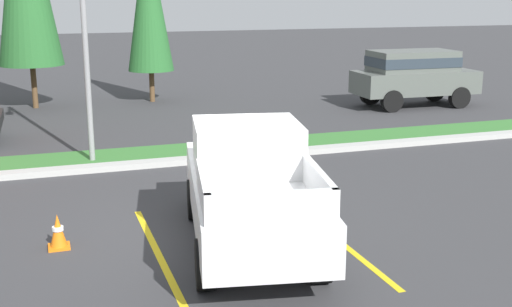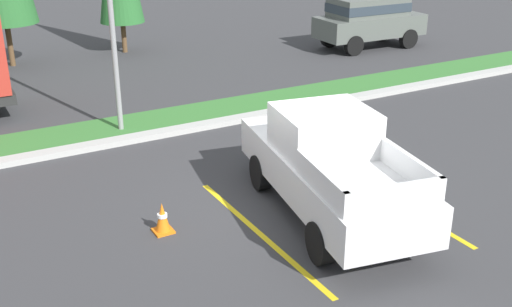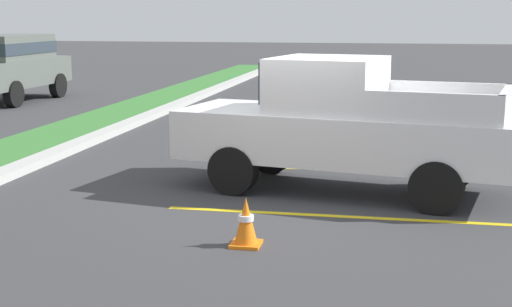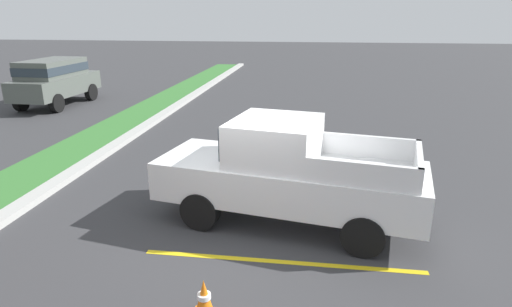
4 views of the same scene
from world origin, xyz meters
name	(u,v)px [view 1 (image 1 of 4)]	position (x,y,z in m)	size (l,w,h in m)	color
ground_plane	(214,234)	(0.00, 0.00, 0.00)	(120.00, 120.00, 0.00)	#38383A
parking_line_near	(160,257)	(-1.12, -0.75, 0.00)	(0.12, 4.80, 0.01)	yellow
parking_line_far	(332,235)	(1.98, -0.75, 0.00)	(0.12, 4.80, 0.01)	yellow
curb_strip	(162,163)	(0.00, 5.00, 0.07)	(56.00, 0.40, 0.15)	#B2B2AD
grass_median	(154,154)	(0.00, 6.10, 0.03)	(56.00, 1.80, 0.06)	#387533
pickup_truck_main	(249,187)	(0.44, -0.70, 1.04)	(2.83, 5.48, 2.10)	black
suv_distant	(414,74)	(10.60, 10.57, 1.24)	(4.65, 2.06, 2.10)	black
traffic_cone	(58,232)	(-2.66, 0.20, 0.29)	(0.36, 0.36, 0.60)	orange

